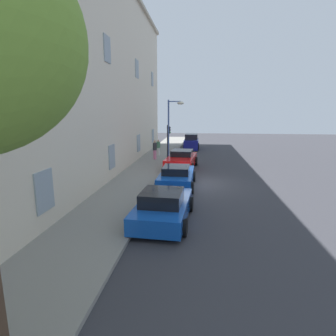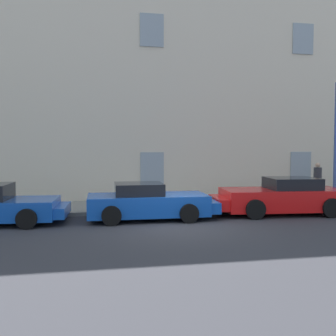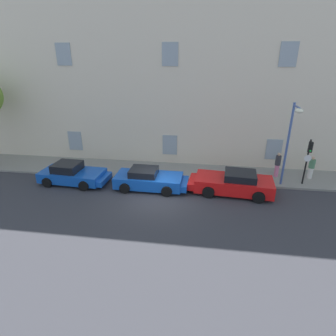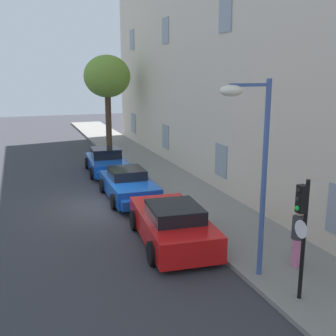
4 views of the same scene
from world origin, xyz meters
name	(u,v)px [view 2 (image 2 of 4)]	position (x,y,z in m)	size (l,w,h in m)	color
ground_plane	(175,224)	(0.00, 0.00, 0.00)	(80.00, 80.00, 0.00)	#333338
sidewalk	(157,206)	(0.00, 3.73, 0.07)	(60.00, 3.20, 0.14)	gray
building_facade	(145,64)	(0.00, 7.62, 6.94)	(38.04, 5.10, 13.85)	beige
sportscar_yellow_flank	(152,203)	(-0.63, 1.10, 0.58)	(4.64, 2.17, 1.31)	#144CB2
sportscar_white_middle	(279,198)	(4.35, 1.20, 0.63)	(5.22, 2.51, 1.41)	red
pedestrian_strolling	(317,181)	(7.63, 3.81, 1.02)	(0.50, 0.50, 1.72)	pink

